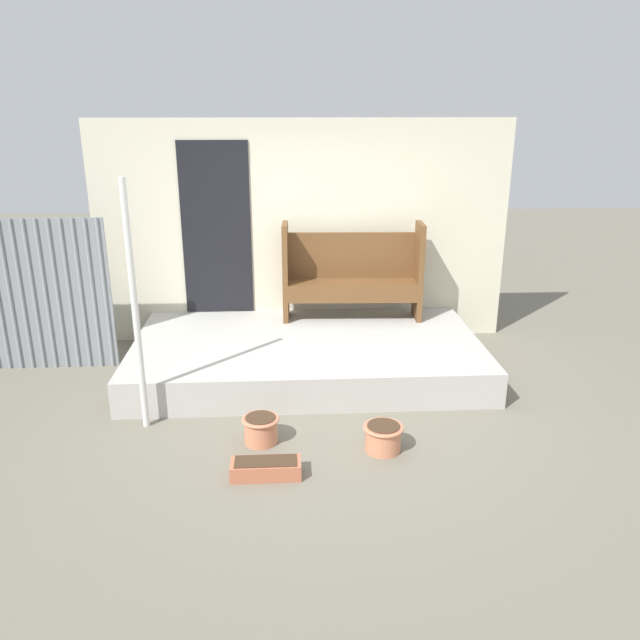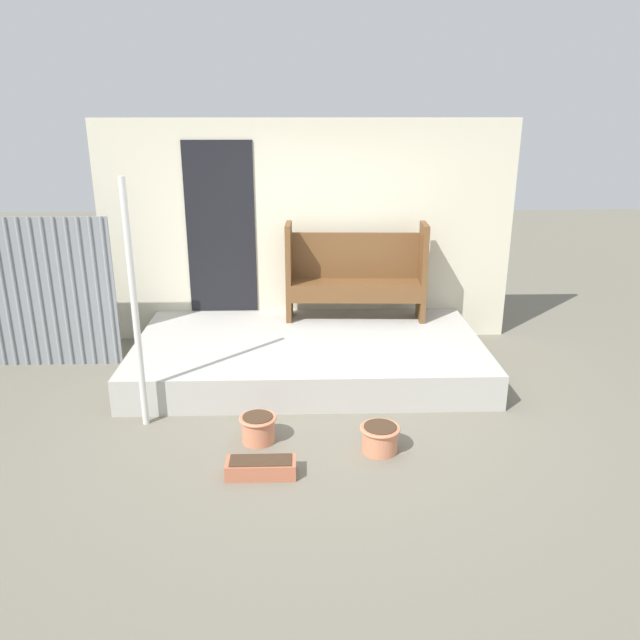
{
  "view_description": "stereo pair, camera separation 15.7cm",
  "coord_description": "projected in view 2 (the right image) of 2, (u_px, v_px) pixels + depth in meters",
  "views": [
    {
      "loc": [
        -0.31,
        -5.2,
        2.71
      ],
      "look_at": [
        0.02,
        0.36,
        0.8
      ],
      "focal_mm": 35.0,
      "sensor_mm": 36.0,
      "label": 1
    },
    {
      "loc": [
        -0.15,
        -5.2,
        2.71
      ],
      "look_at": [
        0.02,
        0.36,
        0.8
      ],
      "focal_mm": 35.0,
      "sensor_mm": 36.0,
      "label": 2
    }
  ],
  "objects": [
    {
      "name": "fence_corrugated",
      "position": [
        5.0,
        294.0,
        6.67
      ],
      "size": [
        2.34,
        0.05,
        1.64
      ],
      "color": "gray",
      "rests_on": "ground_plane"
    },
    {
      "name": "flower_pot_left",
      "position": [
        258.0,
        427.0,
        5.3
      ],
      "size": [
        0.32,
        0.32,
        0.24
      ],
      "color": "tan",
      "rests_on": "ground_plane"
    },
    {
      "name": "porch_slab",
      "position": [
        309.0,
        355.0,
        6.73
      ],
      "size": [
        3.67,
        2.08,
        0.35
      ],
      "color": "#B2AFA8",
      "rests_on": "ground_plane"
    },
    {
      "name": "house_wall",
      "position": [
        304.0,
        233.0,
        7.37
      ],
      "size": [
        4.87,
        0.08,
        2.6
      ],
      "color": "beige",
      "rests_on": "ground_plane"
    },
    {
      "name": "ground_plane",
      "position": [
        319.0,
        414.0,
        5.8
      ],
      "size": [
        24.0,
        24.0,
        0.0
      ],
      "primitive_type": "plane",
      "color": "#706B5B"
    },
    {
      "name": "flower_pot_middle",
      "position": [
        380.0,
        437.0,
        5.15
      ],
      "size": [
        0.34,
        0.34,
        0.23
      ],
      "color": "tan",
      "rests_on": "ground_plane"
    },
    {
      "name": "support_post",
      "position": [
        135.0,
        308.0,
        5.28
      ],
      "size": [
        0.06,
        0.06,
        2.19
      ],
      "color": "silver",
      "rests_on": "ground_plane"
    },
    {
      "name": "bench",
      "position": [
        356.0,
        271.0,
        7.2
      ],
      "size": [
        1.61,
        0.47,
        1.12
      ],
      "rotation": [
        0.0,
        0.0,
        -0.04
      ],
      "color": "brown",
      "rests_on": "porch_slab"
    },
    {
      "name": "planter_box_rect",
      "position": [
        261.0,
        467.0,
        4.82
      ],
      "size": [
        0.54,
        0.21,
        0.14
      ],
      "color": "#B76647",
      "rests_on": "ground_plane"
    }
  ]
}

